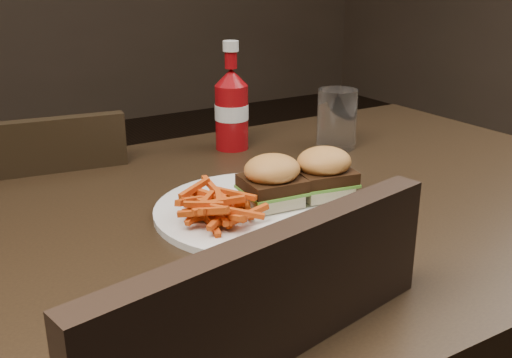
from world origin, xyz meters
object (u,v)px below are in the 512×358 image
chair_far (34,292)px  plate (260,210)px  tumbler (337,120)px  ketchup_bottle (232,118)px  dining_table (289,211)px

chair_far → plate: plate is taller
tumbler → ketchup_bottle: bearing=150.1°
plate → ketchup_bottle: 0.33m
chair_far → tumbler: size_ratio=3.24×
plate → tumbler: bearing=33.9°
ketchup_bottle → tumbler: 0.20m
plate → ketchup_bottle: size_ratio=2.39×
plate → dining_table: bearing=20.1°
dining_table → ketchup_bottle: bearing=78.8°
chair_far → ketchup_bottle: 0.57m
plate → ketchup_bottle: bearing=67.6°
chair_far → ketchup_bottle: ketchup_bottle is taller
ketchup_bottle → plate: bearing=-112.4°
chair_far → tumbler: bearing=157.1°
tumbler → chair_far: bearing=149.1°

